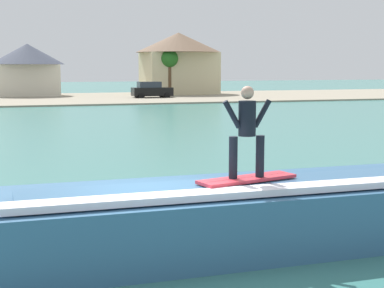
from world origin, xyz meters
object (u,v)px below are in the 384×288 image
Objects in this scene: car_far_shore at (151,90)px; house_gabled_white at (179,59)px; surfer at (247,127)px; tree_tall_bare at (169,60)px; surfboard at (247,179)px; house_small_cottage at (28,66)px; wave_crest at (237,215)px.

house_gabled_white is at bearing 55.30° from car_far_shore.
surfer is 58.61m from tree_tall_bare.
house_small_cottage is (-1.16, 60.59, 2.16)m from surfboard.
surfer is 0.31× the size of tree_tall_bare.
wave_crest is at bearing -89.01° from house_small_cottage.
house_gabled_white is at bearing -1.60° from house_small_cottage.
wave_crest is 53.19m from car_far_shore.
wave_crest is 2.20× the size of car_far_shore.
house_gabled_white is (16.92, 59.87, 3.75)m from wave_crest.
surfboard is at bearing -104.50° from tree_tall_bare.
house_gabled_white is 17.99m from house_small_cottage.
tree_tall_bare is at bearing -13.90° from house_small_cottage.
house_gabled_white is at bearing 74.38° from surfboard.
car_far_shore is 0.41× the size of house_gabled_white.
surfboard is at bearing 46.34° from surfer.
surfer is at bearing -133.66° from surfboard.
car_far_shore is 0.51× the size of house_small_cottage.
house_gabled_white is at bearing 57.87° from tree_tall_bare.
house_small_cottage is at bearing 166.10° from tree_tall_bare.
house_gabled_white reaches higher than surfboard.
surfboard is 0.97m from surfer.
house_small_cottage reaches higher than surfer.
car_far_shore is (11.43, 51.95, 0.33)m from wave_crest.
surfboard is 58.61m from tree_tall_bare.
surfboard is 0.19× the size of house_gabled_white.
house_small_cottage is 1.55× the size of tree_tall_bare.
surfboard is (0.12, -0.22, 0.72)m from wave_crest.
wave_crest is 1.71m from surfer.
surfboard is 0.24× the size of house_small_cottage.
house_small_cottage is at bearing 90.99° from wave_crest.
surfer is at bearing -104.52° from tree_tall_bare.
house_gabled_white is at bearing 74.36° from surfer.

